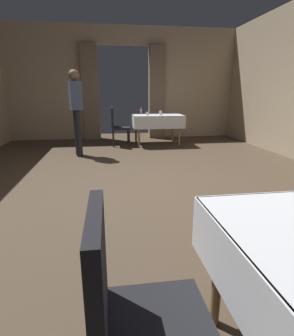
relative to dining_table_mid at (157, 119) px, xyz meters
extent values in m
plane|color=#4C3D2D|center=(-0.74, -3.08, -0.64)|extent=(10.08, 10.08, 0.00)
cube|color=tan|center=(-2.69, 1.12, 0.86)|extent=(2.50, 0.12, 3.00)
cube|color=tan|center=(1.21, 1.12, 0.86)|extent=(2.50, 0.12, 3.00)
cube|color=tan|center=(-0.74, 1.12, 2.11)|extent=(1.40, 0.12, 0.50)
cube|color=#7F6B56|center=(-1.66, 0.98, 0.61)|extent=(0.44, 0.14, 2.50)
cube|color=#7F6B56|center=(0.18, 0.98, 0.61)|extent=(0.44, 0.14, 2.50)
cylinder|color=olive|center=(-0.66, -5.53, -0.29)|extent=(0.06, 0.06, 0.71)
cube|color=white|center=(-0.77, -5.86, -0.04)|extent=(0.02, 0.89, 0.29)
cylinder|color=olive|center=(-0.50, -0.35, -0.29)|extent=(0.06, 0.06, 0.71)
cylinder|color=olive|center=(0.50, -0.35, -0.29)|extent=(0.06, 0.06, 0.71)
cylinder|color=olive|center=(-0.50, 0.35, -0.29)|extent=(0.06, 0.06, 0.71)
cylinder|color=olive|center=(0.50, 0.35, -0.29)|extent=(0.06, 0.06, 0.71)
cube|color=olive|center=(0.00, 0.00, 0.08)|extent=(1.16, 0.85, 0.03)
cube|color=white|center=(0.00, 0.00, 0.10)|extent=(1.22, 0.91, 0.01)
cube|color=white|center=(0.00, -0.46, -0.05)|extent=(1.22, 0.02, 0.30)
cube|color=white|center=(0.00, 0.46, -0.05)|extent=(1.22, 0.02, 0.30)
cube|color=white|center=(-0.61, 0.00, -0.05)|extent=(0.02, 0.91, 0.30)
cube|color=white|center=(0.61, 0.00, -0.05)|extent=(0.02, 0.91, 0.30)
cylinder|color=black|center=(-0.89, -5.74, -0.43)|extent=(0.04, 0.04, 0.42)
cube|color=black|center=(-1.08, -5.93, -0.21)|extent=(0.44, 0.44, 0.06)
cube|color=black|center=(-1.28, -5.93, 0.05)|extent=(0.05, 0.42, 0.48)
cylinder|color=black|center=(-0.73, 0.12, -0.43)|extent=(0.04, 0.04, 0.42)
cylinder|color=black|center=(-0.73, -0.26, -0.43)|extent=(0.04, 0.04, 0.42)
cylinder|color=black|center=(-1.11, 0.12, -0.43)|extent=(0.04, 0.04, 0.42)
cylinder|color=black|center=(-1.11, -0.26, -0.43)|extent=(0.04, 0.04, 0.42)
cube|color=black|center=(-0.92, -0.07, -0.21)|extent=(0.44, 0.44, 0.06)
cube|color=black|center=(-1.12, -0.07, 0.05)|extent=(0.05, 0.42, 0.48)
cylinder|color=silver|center=(-0.37, 0.31, 0.16)|extent=(0.06, 0.06, 0.11)
sphere|color=#D84C8C|center=(-0.37, 0.31, 0.25)|extent=(0.07, 0.07, 0.07)
cylinder|color=silver|center=(0.13, 0.20, 0.15)|extent=(0.07, 0.07, 0.08)
cylinder|color=silver|center=(0.05, -0.23, 0.15)|extent=(0.07, 0.07, 0.09)
cylinder|color=silver|center=(-0.28, -0.20, 0.15)|extent=(0.07, 0.07, 0.08)
cylinder|color=black|center=(-1.83, -1.14, -0.17)|extent=(0.12, 0.12, 0.95)
cylinder|color=black|center=(-1.87, -0.97, -0.17)|extent=(0.12, 0.12, 0.95)
cube|color=#3F4C66|center=(-1.85, -1.06, 0.58)|extent=(0.30, 0.40, 0.55)
sphere|color=brown|center=(-1.85, -1.06, 0.97)|extent=(0.22, 0.22, 0.22)
camera|label=1|loc=(-1.23, -6.72, 0.65)|focal=28.63mm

